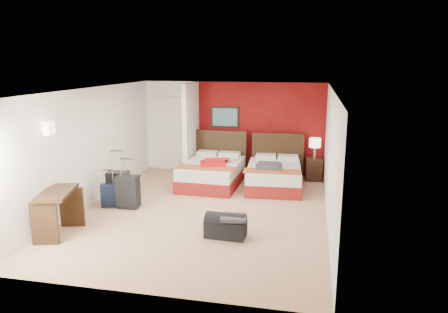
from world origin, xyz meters
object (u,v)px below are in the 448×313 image
(table_lamp, at_px, (315,148))
(desk, at_px, (59,213))
(bed_right, at_px, (274,177))
(nightstand, at_px, (314,169))
(suitcase_navy, at_px, (109,196))
(duffel_bag, at_px, (226,227))
(red_suitcase_open, at_px, (215,162))
(suitcase_black, at_px, (118,188))
(bed_left, at_px, (212,174))
(suitcase_charcoal, at_px, (128,193))

(table_lamp, height_order, desk, table_lamp)
(bed_right, height_order, nightstand, nightstand)
(suitcase_navy, distance_m, desk, 1.58)
(duffel_bag, bearing_deg, red_suitcase_open, 110.30)
(red_suitcase_open, height_order, suitcase_navy, red_suitcase_open)
(red_suitcase_open, xyz_separation_m, suitcase_black, (-1.77, -1.68, -0.29))
(nightstand, height_order, table_lamp, table_lamp)
(red_suitcase_open, relative_size, desk, 0.85)
(suitcase_black, distance_m, desk, 1.82)
(bed_right, bearing_deg, desk, -137.51)
(suitcase_black, distance_m, suitcase_navy, 0.28)
(bed_left, xyz_separation_m, suitcase_navy, (-1.77, -2.01, -0.06))
(red_suitcase_open, height_order, suitcase_charcoal, red_suitcase_open)
(suitcase_navy, bearing_deg, duffel_bag, -40.58)
(bed_left, height_order, bed_right, bed_left)
(bed_left, bearing_deg, red_suitcase_open, -43.05)
(suitcase_black, relative_size, desk, 0.70)
(nightstand, distance_m, suitcase_charcoal, 4.87)
(table_lamp, bearing_deg, nightstand, 0.00)
(suitcase_black, xyz_separation_m, suitcase_charcoal, (0.33, -0.22, -0.01))
(bed_right, height_order, red_suitcase_open, red_suitcase_open)
(duffel_bag, bearing_deg, table_lamp, 73.22)
(red_suitcase_open, relative_size, table_lamp, 1.58)
(bed_left, xyz_separation_m, table_lamp, (2.49, 1.01, 0.56))
(bed_right, relative_size, duffel_bag, 2.60)
(red_suitcase_open, height_order, desk, desk)
(table_lamp, xyz_separation_m, duffel_bag, (-1.51, -4.05, -0.67))
(bed_right, distance_m, suitcase_navy, 3.91)
(table_lamp, xyz_separation_m, desk, (-4.43, -4.58, -0.44))
(suitcase_black, bearing_deg, nightstand, 24.63)
(red_suitcase_open, bearing_deg, suitcase_navy, -150.91)
(suitcase_charcoal, bearing_deg, bed_left, 53.48)
(bed_right, distance_m, red_suitcase_open, 1.49)
(nightstand, bearing_deg, desk, -139.12)
(nightstand, height_order, suitcase_black, suitcase_black)
(table_lamp, height_order, duffel_bag, table_lamp)
(bed_right, bearing_deg, suitcase_black, -153.78)
(bed_left, distance_m, nightstand, 2.69)
(suitcase_charcoal, height_order, suitcase_navy, suitcase_charcoal)
(red_suitcase_open, distance_m, suitcase_navy, 2.70)
(table_lamp, relative_size, suitcase_navy, 1.13)
(duffel_bag, bearing_deg, bed_right, 83.56)
(bed_right, xyz_separation_m, duffel_bag, (-0.56, -3.13, -0.10))
(nightstand, distance_m, suitcase_navy, 5.22)
(nightstand, bearing_deg, red_suitcase_open, -160.22)
(bed_right, distance_m, suitcase_black, 3.71)
(nightstand, xyz_separation_m, suitcase_black, (-4.16, -2.79, 0.05))
(bed_left, xyz_separation_m, bed_right, (1.54, 0.08, -0.01))
(suitcase_navy, bearing_deg, bed_right, 12.38)
(red_suitcase_open, xyz_separation_m, duffel_bag, (0.88, -2.94, -0.45))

